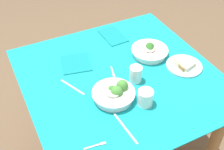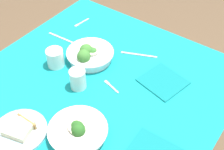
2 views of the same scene
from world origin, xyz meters
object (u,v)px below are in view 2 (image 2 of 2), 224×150
at_px(broccoli_bowl_far, 78,131).
at_px(bread_side_plate, 19,130).
at_px(water_glass_center, 55,58).
at_px(water_glass_side, 78,79).
at_px(broccoli_bowl_near, 89,55).
at_px(fork_by_far_bowl, 81,23).
at_px(table_knife_right, 139,55).
at_px(table_knife_left, 65,39).
at_px(napkin_folded_upper, 163,81).
at_px(fork_by_near_bowl, 111,86).

distance_m(broccoli_bowl_far, bread_side_plate, 0.23).
height_order(water_glass_center, water_glass_side, water_glass_side).
height_order(broccoli_bowl_near, water_glass_side, same).
bearing_deg(fork_by_far_bowl, table_knife_right, 90.97).
xyz_separation_m(table_knife_left, napkin_folded_upper, (-0.57, -0.03, 0.00)).
xyz_separation_m(broccoli_bowl_near, napkin_folded_upper, (-0.37, -0.08, -0.03)).
relative_size(fork_by_far_bowl, fork_by_near_bowl, 1.13).
bearing_deg(broccoli_bowl_near, napkin_folded_upper, -167.87).
distance_m(bread_side_plate, table_knife_left, 0.60).
distance_m(broccoli_bowl_far, table_knife_right, 0.55).
height_order(broccoli_bowl_far, fork_by_near_bowl, broccoli_bowl_far).
bearing_deg(fork_by_near_bowl, table_knife_left, -2.82).
relative_size(fork_by_near_bowl, napkin_folded_upper, 0.52).
distance_m(fork_by_far_bowl, table_knife_right, 0.42).
bearing_deg(broccoli_bowl_near, water_glass_side, 113.51).
distance_m(water_glass_side, fork_by_near_bowl, 0.15).
distance_m(fork_by_near_bowl, table_knife_left, 0.42).
height_order(fork_by_near_bowl, napkin_folded_upper, napkin_folded_upper).
relative_size(bread_side_plate, napkin_folded_upper, 1.18).
xyz_separation_m(broccoli_bowl_far, fork_by_far_bowl, (0.48, -0.59, -0.03)).
distance_m(bread_side_plate, fork_by_near_bowl, 0.43).
bearing_deg(table_knife_right, water_glass_side, -130.29).
distance_m(broccoli_bowl_near, fork_by_far_bowl, 0.32).
bearing_deg(water_glass_side, bread_side_plate, 85.63).
xyz_separation_m(water_glass_center, napkin_folded_upper, (-0.47, -0.20, -0.04)).
bearing_deg(table_knife_right, table_knife_left, 174.61).
relative_size(broccoli_bowl_far, fork_by_far_bowl, 2.16).
bearing_deg(water_glass_side, table_knife_left, -37.65).
height_order(water_glass_side, fork_by_far_bowl, water_glass_side).
xyz_separation_m(broccoli_bowl_near, table_knife_right, (-0.18, -0.17, -0.03)).
xyz_separation_m(bread_side_plate, table_knife_right, (-0.13, -0.67, -0.01)).
height_order(broccoli_bowl_near, fork_by_near_bowl, broccoli_bowl_near).
distance_m(fork_by_near_bowl, table_knife_right, 0.26).
bearing_deg(broccoli_bowl_near, water_glass_center, 49.05).
bearing_deg(water_glass_side, water_glass_center, -14.35).
relative_size(broccoli_bowl_far, broccoli_bowl_near, 1.01).
bearing_deg(bread_side_plate, fork_by_near_bowl, -109.19).
bearing_deg(table_knife_right, fork_by_near_bowl, -110.39).
relative_size(broccoli_bowl_far, water_glass_center, 2.61).
relative_size(water_glass_center, table_knife_left, 0.41).
bearing_deg(broccoli_bowl_far, napkin_folded_upper, -105.19).
bearing_deg(water_glass_side, fork_by_far_bowl, -51.21).
bearing_deg(broccoli_bowl_far, fork_by_far_bowl, -50.63).
height_order(table_knife_left, table_knife_right, same).
xyz_separation_m(fork_by_near_bowl, table_knife_left, (0.40, -0.13, -0.00)).
bearing_deg(broccoli_bowl_near, table_knife_right, -135.71).
height_order(water_glass_center, fork_by_near_bowl, water_glass_center).
bearing_deg(water_glass_center, broccoli_bowl_near, -130.95).
bearing_deg(fork_by_near_bowl, water_glass_side, 51.40).
relative_size(bread_side_plate, water_glass_center, 2.44).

